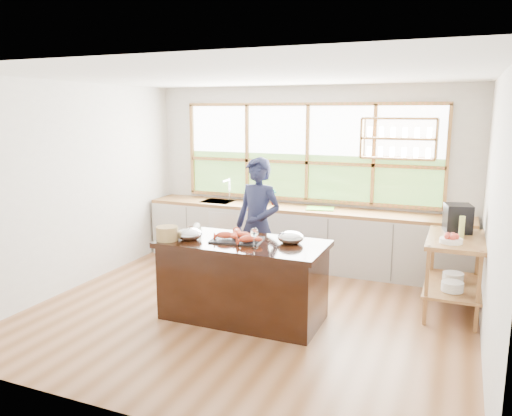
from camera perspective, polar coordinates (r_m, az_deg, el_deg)
The scene contains 18 objects.
ground_plane at distance 6.02m, azimuth -0.68°, elevation -11.70°, with size 5.00×5.00×0.00m, color #966544.
room_shell at distance 6.05m, azimuth 1.42°, elevation 5.57°, with size 5.02×4.52×2.71m.
back_counter at distance 7.61m, azimuth 4.96°, elevation -3.24°, with size 4.90×0.63×0.90m.
right_shelf_unit at distance 6.23m, azimuth 21.71°, elevation -5.82°, with size 0.62×1.10×0.90m.
island at distance 5.69m, azimuth -1.49°, elevation -8.20°, with size 1.85×0.90×0.90m.
cook at distance 6.39m, azimuth 0.23°, elevation -2.05°, with size 0.64×0.42×1.76m, color #1A1E3B.
potted_plant at distance 7.70m, azimuth 1.94°, elevation 1.26°, with size 0.13×0.09×0.24m, color slate.
cutting_board at distance 7.43m, azimuth 7.34°, elevation -0.07°, with size 0.40×0.30×0.01m, color #59AF2F.
espresso_machine at distance 6.43m, azimuth 22.06°, elevation -1.08°, with size 0.29×0.31×0.33m, color black.
wine_bottle at distance 6.14m, azimuth 22.46°, elevation -2.04°, with size 0.06×0.06×0.26m, color #BFC95E.
fruit_bowl at distance 5.90m, azimuth 21.40°, elevation -3.32°, with size 0.24×0.24×0.11m.
slate_board at distance 5.60m, azimuth -2.18°, elevation -3.64°, with size 0.55×0.40×0.02m, color black.
lobster_pile at distance 5.58m, azimuth -1.99°, elevation -3.18°, with size 0.52×0.44×0.08m.
mixing_bowl_left at distance 5.69m, azimuth -7.61°, elevation -2.97°, with size 0.29×0.29×0.14m, color #B7BABF.
mixing_bowl_right at distance 5.50m, azimuth 3.99°, elevation -3.38°, with size 0.29×0.29×0.14m, color #B7BABF.
wine_glass at distance 5.25m, azimuth -0.19°, elevation -2.92°, with size 0.08×0.08×0.22m.
wicker_basket at distance 5.68m, azimuth -10.12°, elevation -2.88°, with size 0.24×0.24×0.16m, color #9E894C.
parchment_roll at distance 6.03m, azimuth -6.90°, elevation -2.34°, with size 0.08×0.08×0.30m, color silver.
Camera 1 is at (2.19, -5.10, 2.33)m, focal length 35.00 mm.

